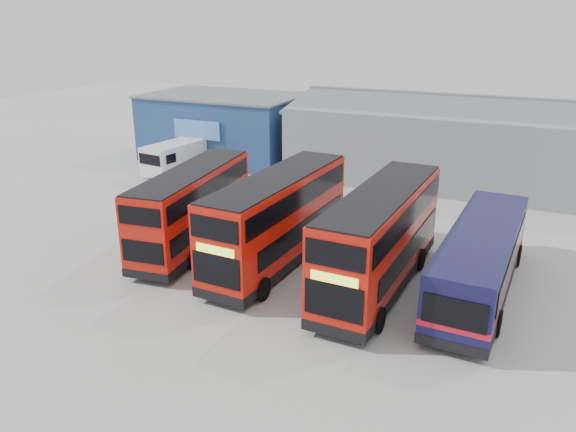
# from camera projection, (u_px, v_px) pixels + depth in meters

# --- Properties ---
(ground_plane) EXTENTS (120.00, 120.00, 0.00)m
(ground_plane) POSITION_uv_depth(u_px,v_px,m) (292.00, 273.00, 25.67)
(ground_plane) COLOR #999994
(ground_plane) RESTS_ON ground
(office_block) EXTENTS (12.30, 8.32, 5.12)m
(office_block) POSITION_uv_depth(u_px,v_px,m) (225.00, 126.00, 45.64)
(office_block) COLOR navy
(office_block) RESTS_ON ground
(maintenance_shed) EXTENTS (30.50, 12.00, 5.89)m
(maintenance_shed) POSITION_uv_depth(u_px,v_px,m) (515.00, 145.00, 38.80)
(maintenance_shed) COLOR gray
(maintenance_shed) RESTS_ON ground
(double_decker_left) EXTENTS (3.37, 9.67, 4.01)m
(double_decker_left) POSITION_uv_depth(u_px,v_px,m) (193.00, 209.00, 27.97)
(double_decker_left) COLOR red
(double_decker_left) RESTS_ON ground
(double_decker_centre) EXTENTS (3.03, 10.30, 4.30)m
(double_decker_centre) POSITION_uv_depth(u_px,v_px,m) (278.00, 221.00, 25.96)
(double_decker_centre) COLOR red
(double_decker_centre) RESTS_ON ground
(double_decker_right) EXTENTS (2.94, 10.38, 4.35)m
(double_decker_right) POSITION_uv_depth(u_px,v_px,m) (380.00, 241.00, 23.65)
(double_decker_right) COLOR red
(double_decker_right) RESTS_ON ground
(single_decker_blue) EXTENTS (3.01, 10.95, 2.94)m
(single_decker_blue) POSITION_uv_depth(u_px,v_px,m) (480.00, 262.00, 23.26)
(single_decker_blue) COLOR #0D103C
(single_decker_blue) RESTS_ON ground
(panel_van) EXTENTS (2.83, 5.61, 2.36)m
(panel_van) POSITION_uv_depth(u_px,v_px,m) (176.00, 157.00, 41.09)
(panel_van) COLOR silver
(panel_van) RESTS_ON ground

